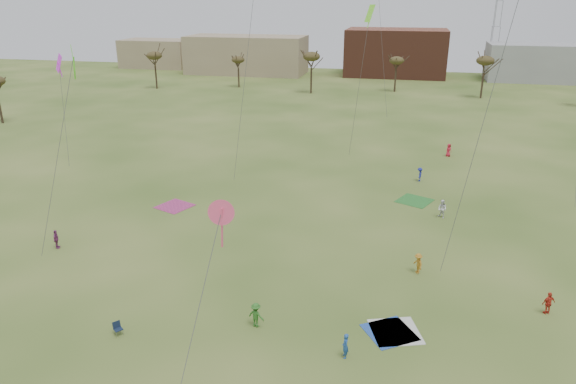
% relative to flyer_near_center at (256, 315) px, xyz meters
% --- Properties ---
extents(ground, '(260.00, 260.00, 0.00)m').
position_rel_flyer_near_center_xyz_m(ground, '(-0.28, -1.30, -0.86)').
color(ground, '#335219').
rests_on(ground, ground).
extents(flyer_near_center, '(1.24, 0.92, 1.72)m').
position_rel_flyer_near_center_xyz_m(flyer_near_center, '(0.00, 0.00, 0.00)').
color(flyer_near_center, '#2E6D24').
rests_on(flyer_near_center, ground).
extents(flyer_near_right, '(0.54, 0.67, 1.61)m').
position_rel_flyer_near_center_xyz_m(flyer_near_right, '(6.08, -1.85, -0.05)').
color(flyer_near_right, '#2351A0').
rests_on(flyer_near_right, ground).
extents(spectator_fore_a, '(1.04, 0.78, 1.65)m').
position_rel_flyer_near_center_xyz_m(spectator_fore_a, '(19.02, 5.82, -0.03)').
color(spectator_fore_a, red).
rests_on(spectator_fore_a, ground).
extents(flyer_mid_b, '(1.05, 1.23, 1.66)m').
position_rel_flyer_near_center_xyz_m(flyer_mid_b, '(10.37, 9.62, -0.03)').
color(flyer_mid_b, '#B17621').
rests_on(flyer_mid_b, ground).
extents(spectator_mid_d, '(0.71, 1.06, 1.67)m').
position_rel_flyer_near_center_xyz_m(spectator_mid_d, '(-19.87, 7.17, -0.02)').
color(spectator_mid_d, '#893975').
rests_on(spectator_mid_d, ground).
extents(spectator_mid_e, '(1.13, 1.12, 1.85)m').
position_rel_flyer_near_center_xyz_m(spectator_mid_e, '(12.73, 21.29, 0.06)').
color(spectator_mid_e, white).
rests_on(spectator_mid_e, ground).
extents(flyer_far_b, '(0.99, 0.99, 1.74)m').
position_rel_flyer_near_center_xyz_m(flyer_far_b, '(14.57, 43.10, 0.01)').
color(flyer_far_b, red).
rests_on(flyer_far_b, ground).
extents(flyer_far_c, '(0.69, 1.10, 1.64)m').
position_rel_flyer_near_center_xyz_m(flyer_far_c, '(10.68, 31.87, -0.04)').
color(flyer_far_c, navy).
rests_on(flyer_far_c, ground).
extents(blanket_blue, '(4.01, 4.01, 0.03)m').
position_rel_flyer_near_center_xyz_m(blanket_blue, '(8.61, 1.23, -0.86)').
color(blanket_blue, '#2954B4').
rests_on(blanket_blue, ground).
extents(blanket_cream, '(3.84, 3.84, 0.03)m').
position_rel_flyer_near_center_xyz_m(blanket_cream, '(8.97, 1.40, -0.86)').
color(blanket_cream, white).
rests_on(blanket_cream, ground).
extents(blanket_plum, '(4.11, 4.11, 0.03)m').
position_rel_flyer_near_center_xyz_m(blanket_plum, '(-14.00, 18.24, -0.86)').
color(blanket_plum, '#B13674').
rests_on(blanket_plum, ground).
extents(blanket_olive, '(4.30, 4.30, 0.03)m').
position_rel_flyer_near_center_xyz_m(blanket_olive, '(10.16, 25.29, -0.86)').
color(blanket_olive, '#2D7C2E').
rests_on(blanket_olive, ground).
extents(camp_chair_left, '(0.74, 0.73, 0.87)m').
position_rel_flyer_near_center_xyz_m(camp_chair_left, '(-8.38, -2.84, -0.60)').
color(camp_chair_left, '#132036').
rests_on(camp_chair_left, ground).
extents(kites_aloft, '(61.83, 73.56, 26.65)m').
position_rel_flyer_near_center_xyz_m(kites_aloft, '(-1.79, 30.28, 18.33)').
color(kites_aloft, '#E54873').
rests_on(kites_aloft, ground).
extents(tree_line, '(117.44, 49.32, 8.91)m').
position_rel_flyer_near_center_xyz_m(tree_line, '(-3.13, 77.82, 6.23)').
color(tree_line, '#3A2B1E').
rests_on(tree_line, ground).
extents(building_tan, '(32.00, 14.00, 10.00)m').
position_rel_flyer_near_center_xyz_m(building_tan, '(-35.28, 113.70, 4.14)').
color(building_tan, '#937F60').
rests_on(building_tan, ground).
extents(building_brick, '(26.00, 16.00, 12.00)m').
position_rel_flyer_near_center_xyz_m(building_brick, '(4.72, 118.70, 5.14)').
color(building_brick, brown).
rests_on(building_brick, ground).
extents(building_grey, '(24.00, 12.00, 9.00)m').
position_rel_flyer_near_center_xyz_m(building_grey, '(39.72, 116.70, 3.64)').
color(building_grey, gray).
rests_on(building_grey, ground).
extents(building_tan_west, '(20.00, 12.00, 8.00)m').
position_rel_flyer_near_center_xyz_m(building_tan_west, '(-65.28, 120.70, 3.14)').
color(building_tan_west, '#937F60').
rests_on(building_tan_west, ground).
extents(radio_tower, '(1.51, 1.72, 41.00)m').
position_rel_flyer_near_center_xyz_m(radio_tower, '(29.72, 123.70, 18.35)').
color(radio_tower, '#9EA3A8').
rests_on(radio_tower, ground).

